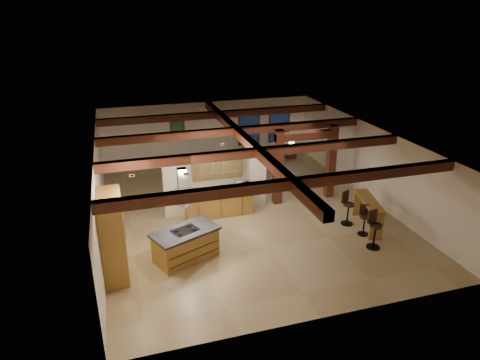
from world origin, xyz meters
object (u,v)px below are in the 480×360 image
Objects in this scene: kitchen_island at (186,244)px; bar_counter at (368,209)px; sofa at (261,155)px; dining_table at (218,183)px.

bar_counter is at bearing 1.82° from kitchen_island.
sofa is (5.07, 7.70, -0.19)m from kitchen_island.
kitchen_island is at bearing 45.92° from sofa.
bar_counter reaches higher than sofa.
dining_table is 6.07m from bar_counter.
bar_counter is (4.16, -4.41, 0.33)m from dining_table.
kitchen_island reaches higher than sofa.
dining_table is (2.13, 4.61, -0.14)m from kitchen_island.
dining_table is at bearing 35.67° from sofa.
kitchen_island is 1.09× the size of sofa.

